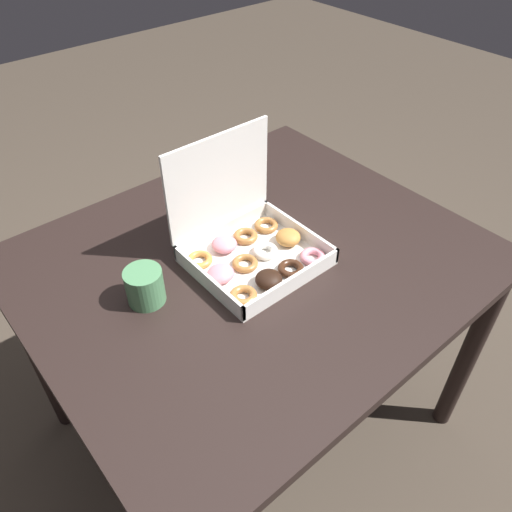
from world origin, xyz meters
TOP-DOWN VIEW (x-y plane):
  - ground_plane at (0.00, 0.00)m, footprint 8.00×8.00m
  - dining_table at (0.00, 0.00)m, footprint 1.11×0.95m
  - donut_box at (-0.01, 0.01)m, footprint 0.30×0.28m
  - coffee_mug at (-0.28, 0.04)m, footprint 0.09×0.09m

SIDE VIEW (x-z plane):
  - ground_plane at x=0.00m, z-range 0.00..0.00m
  - dining_table at x=0.00m, z-range 0.28..1.04m
  - coffee_mug at x=-0.28m, z-range 0.76..0.85m
  - donut_box at x=-0.01m, z-range 0.66..0.96m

